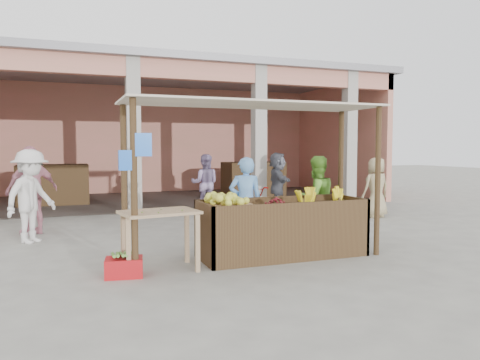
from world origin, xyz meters
name	(u,v)px	position (x,y,z in m)	size (l,w,h in m)	color
ground	(253,259)	(0.00, 0.00, 0.00)	(60.00, 60.00, 0.00)	slate
market_building	(152,117)	(0.05, 8.93, 2.70)	(14.40, 6.40, 4.20)	tan
fruit_stall	(282,231)	(0.50, 0.00, 0.40)	(2.60, 0.95, 0.80)	#4A371D
stall_awning	(251,130)	(-0.01, 0.06, 1.98)	(4.09, 1.35, 2.39)	#4A371D
banana_heap	(322,198)	(1.20, -0.03, 0.90)	(1.07, 0.58, 0.19)	yellow
melon_tray	(228,202)	(-0.41, 0.00, 0.90)	(0.77, 0.67, 0.20)	#A87C57
berry_heap	(276,202)	(0.39, -0.01, 0.87)	(0.45, 0.37, 0.14)	maroon
side_table	(159,221)	(-1.47, -0.15, 0.69)	(1.12, 0.84, 0.83)	tan
papaya_pile	(159,204)	(-1.47, -0.15, 0.94)	(0.71, 0.41, 0.20)	#438E2E
red_crate	(124,267)	(-1.98, -0.32, 0.13)	(0.49, 0.35, 0.25)	red
plantain_bundle	(124,255)	(-1.98, -0.32, 0.29)	(0.36, 0.25, 0.07)	#578B32
produce_sacks	(268,198)	(2.70, 5.47, 0.27)	(0.90, 0.67, 0.54)	maroon
vendor_blue	(246,200)	(0.19, 0.78, 0.83)	(0.62, 0.46, 1.66)	#64A1E5
vendor_green	(316,197)	(1.57, 0.80, 0.82)	(0.79, 0.46, 1.65)	#6BB135
motorcycle	(242,208)	(0.76, 2.43, 0.46)	(1.78, 0.61, 0.93)	#A90F0B
shopper_a	(31,193)	(-3.26, 2.55, 0.91)	(1.16, 0.58, 1.81)	silver
shopper_b	(32,187)	(-3.28, 3.42, 0.93)	(1.09, 0.58, 1.86)	#D18495
shopper_c	(376,184)	(4.47, 2.93, 0.82)	(0.79, 0.51, 1.63)	tan
shopper_d	(277,180)	(2.80, 5.03, 0.83)	(1.54, 0.63, 1.66)	#474953
shopper_f	(205,180)	(0.80, 5.30, 0.84)	(0.82, 0.47, 1.68)	#8C76A2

